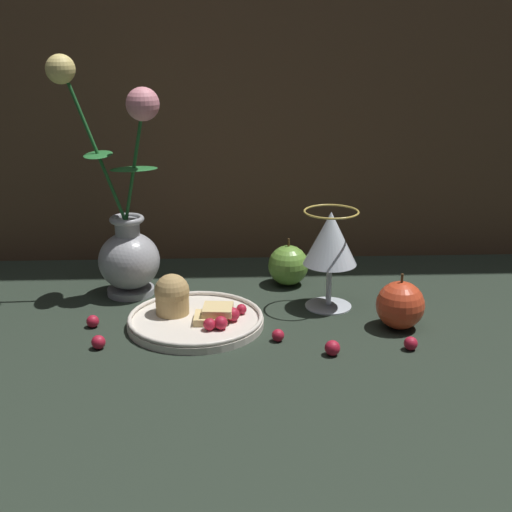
{
  "coord_description": "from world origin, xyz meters",
  "views": [
    {
      "loc": [
        -0.0,
        -0.93,
        0.4
      ],
      "look_at": [
        0.04,
        -0.02,
        0.1
      ],
      "focal_mm": 50.0,
      "sensor_mm": 36.0,
      "label": 1
    }
  ],
  "objects_px": {
    "apple_beside_vase": "(290,265)",
    "apple_near_glass": "(402,305)",
    "wine_glass": "(332,242)",
    "vase": "(128,231)",
    "plate_with_pastries": "(193,314)"
  },
  "relations": [
    {
      "from": "plate_with_pastries",
      "to": "vase",
      "type": "bearing_deg",
      "value": 130.11
    },
    {
      "from": "wine_glass",
      "to": "vase",
      "type": "bearing_deg",
      "value": 168.2
    },
    {
      "from": "vase",
      "to": "wine_glass",
      "type": "xyz_separation_m",
      "value": [
        0.3,
        -0.06,
        -0.0
      ]
    },
    {
      "from": "apple_beside_vase",
      "to": "apple_near_glass",
      "type": "relative_size",
      "value": 0.97
    },
    {
      "from": "plate_with_pastries",
      "to": "apple_beside_vase",
      "type": "relative_size",
      "value": 2.47
    },
    {
      "from": "wine_glass",
      "to": "apple_near_glass",
      "type": "bearing_deg",
      "value": -42.38
    },
    {
      "from": "vase",
      "to": "apple_beside_vase",
      "type": "xyz_separation_m",
      "value": [
        0.25,
        0.03,
        -0.07
      ]
    },
    {
      "from": "wine_glass",
      "to": "apple_near_glass",
      "type": "distance_m",
      "value": 0.14
    },
    {
      "from": "wine_glass",
      "to": "apple_near_glass",
      "type": "xyz_separation_m",
      "value": [
        0.09,
        -0.08,
        -0.07
      ]
    },
    {
      "from": "apple_beside_vase",
      "to": "wine_glass",
      "type": "bearing_deg",
      "value": -61.58
    },
    {
      "from": "plate_with_pastries",
      "to": "wine_glass",
      "type": "distance_m",
      "value": 0.22
    },
    {
      "from": "plate_with_pastries",
      "to": "apple_near_glass",
      "type": "relative_size",
      "value": 2.4
    },
    {
      "from": "plate_with_pastries",
      "to": "apple_near_glass",
      "type": "bearing_deg",
      "value": -4.41
    },
    {
      "from": "vase",
      "to": "plate_with_pastries",
      "type": "relative_size",
      "value": 1.9
    },
    {
      "from": "apple_beside_vase",
      "to": "apple_near_glass",
      "type": "height_order",
      "value": "apple_near_glass"
    }
  ]
}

